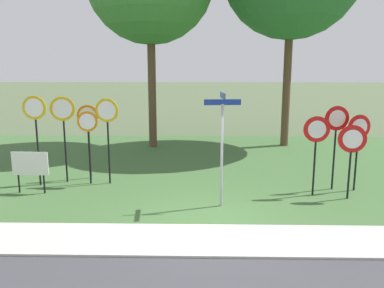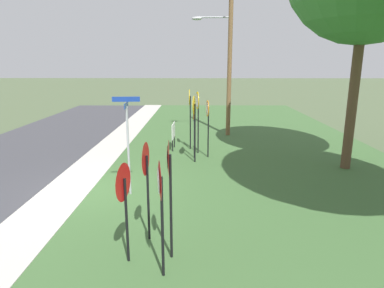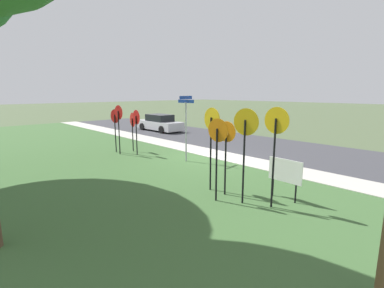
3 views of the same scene
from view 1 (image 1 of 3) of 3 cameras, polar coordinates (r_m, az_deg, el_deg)
name	(u,v)px [view 1 (image 1 of 3)]	position (r m, az deg, el deg)	size (l,w,h in m)	color
ground_plane	(211,227)	(9.65, 2.77, -11.80)	(160.00, 160.00, 0.00)	#4C5B3D
sidewalk_strip	(212,240)	(8.90, 2.91, -13.65)	(44.00, 1.60, 0.06)	#BCB7AD
grass_median	(207,164)	(15.34, 2.20, -2.90)	(44.00, 12.00, 0.04)	#3D6033
stop_sign_near_left	(107,122)	(12.64, -12.10, 3.10)	(0.74, 0.12, 2.73)	black
stop_sign_near_right	(63,120)	(13.17, -18.05, 3.30)	(0.76, 0.15, 2.78)	black
stop_sign_far_left	(88,126)	(13.41, -14.73, 2.55)	(0.68, 0.12, 2.47)	black
stop_sign_far_center	(35,121)	(13.09, -21.62, 3.13)	(0.73, 0.09, 2.83)	black
stop_sign_far_right	(88,132)	(12.82, -14.74, 1.65)	(0.64, 0.10, 2.34)	black
yield_sign_near_left	(336,128)	(12.54, 20.08, 2.24)	(0.74, 0.11, 2.56)	black
yield_sign_near_right	(316,137)	(11.80, 17.47, 0.97)	(0.75, 0.11, 2.33)	black
yield_sign_far_left	(359,135)	(12.68, 22.87, 1.25)	(0.73, 0.17, 2.32)	black
yield_sign_far_right	(352,145)	(11.82, 22.03, -0.13)	(0.77, 0.16, 2.12)	black
street_name_post	(222,140)	(10.39, 4.34, 0.55)	(0.96, 0.81, 3.05)	#9EA0A8
notice_board	(30,166)	(12.59, -22.28, -2.92)	(1.10, 0.08, 1.25)	black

